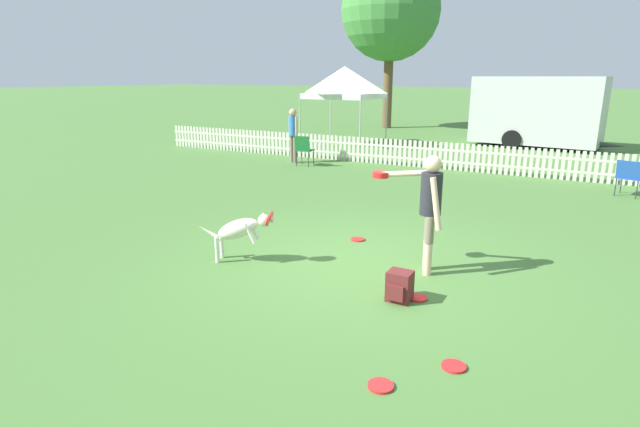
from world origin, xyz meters
The scene contains 15 objects.
ground_plane centered at (0.00, 0.00, 0.00)m, with size 240.00×240.00×0.00m, color #4C7A38.
handler_person centered at (0.87, 0.17, 1.00)m, with size 1.05×0.43×1.59m.
leaping_dog centered at (-1.55, -0.72, 0.49)m, with size 1.10×0.53×0.77m.
frisbee_near_handler centered at (1.08, -0.70, 0.01)m, with size 0.23×0.23×0.02m.
frisbee_near_dog centered at (1.35, -2.56, 0.01)m, with size 0.23×0.23×0.02m.
frisbee_midfield centered at (1.83, -1.96, 0.01)m, with size 0.23×0.23×0.02m.
frisbee_far_scatter centered at (-0.49, 0.96, 0.01)m, with size 0.23×0.23×0.02m.
backpack_on_grass centered at (0.89, -0.86, 0.18)m, with size 0.28×0.28×0.37m.
picket_fence centered at (0.00, 7.96, 0.39)m, with size 22.71×0.04×0.77m.
folding_chair_blue_left centered at (-4.80, 6.51, 0.54)m, with size 0.51×0.53×0.90m.
folding_chair_center centered at (3.44, 6.61, 0.48)m, with size 0.61×0.63×0.81m.
canopy_tent_main centered at (-5.77, 11.16, 2.35)m, with size 2.49×2.49×2.93m.
spectator_standing centered at (-5.38, 6.87, 0.99)m, with size 0.39×0.27×1.63m.
equipment_trailer centered at (0.65, 14.23, 1.35)m, with size 5.30×2.49×2.57m.
tree_left_grove centered at (-6.87, 18.36, 5.64)m, with size 4.82×4.82×8.08m.
Camera 1 is at (2.70, -6.07, 2.57)m, focal length 28.00 mm.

